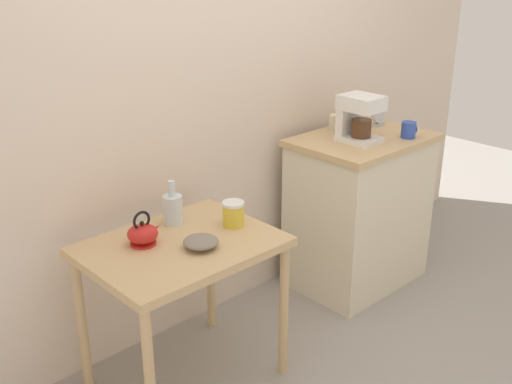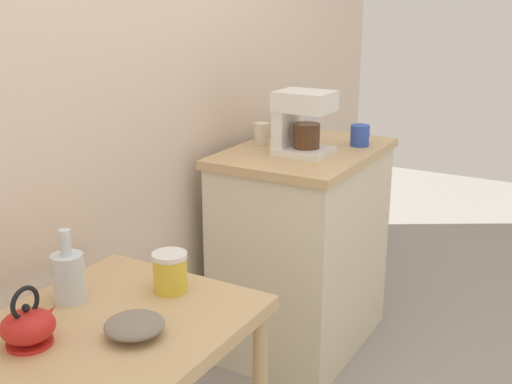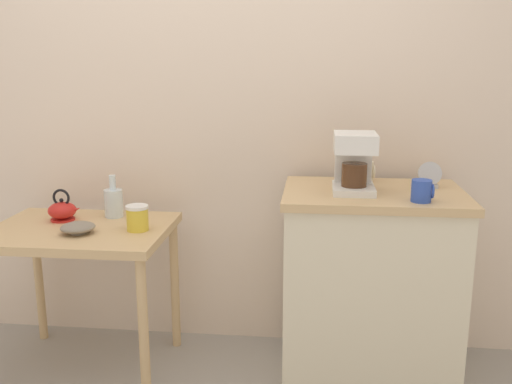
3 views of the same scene
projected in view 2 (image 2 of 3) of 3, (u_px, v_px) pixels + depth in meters
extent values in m
cube|color=beige|center=(122.00, 38.00, 2.21)|extent=(4.40, 0.10, 2.80)
cube|color=tan|center=(97.00, 339.00, 1.64)|extent=(0.82, 0.62, 0.04)
cylinder|color=tan|center=(122.00, 364.00, 2.18)|extent=(0.04, 0.04, 0.68)
cube|color=beige|center=(302.00, 252.00, 2.86)|extent=(0.77, 0.54, 0.88)
cube|color=tan|center=(304.00, 153.00, 2.72)|extent=(0.80, 0.57, 0.04)
cylinder|color=gray|center=(135.00, 334.00, 1.61)|extent=(0.07, 0.07, 0.01)
ellipsoid|color=gray|center=(135.00, 325.00, 1.61)|extent=(0.15, 0.15, 0.04)
cylinder|color=red|center=(30.00, 342.00, 1.57)|extent=(0.11, 0.11, 0.01)
ellipsoid|color=red|center=(28.00, 326.00, 1.56)|extent=(0.13, 0.13, 0.08)
cone|color=red|center=(48.00, 314.00, 1.61)|extent=(0.07, 0.03, 0.05)
sphere|color=black|center=(26.00, 308.00, 1.54)|extent=(0.02, 0.02, 0.02)
torus|color=black|center=(25.00, 303.00, 1.54)|extent=(0.09, 0.01, 0.09)
cylinder|color=silver|center=(69.00, 277.00, 1.78)|extent=(0.09, 0.09, 0.14)
cylinder|color=silver|center=(65.00, 242.00, 1.75)|extent=(0.03, 0.03, 0.07)
cylinder|color=gold|center=(170.00, 274.00, 1.84)|extent=(0.10, 0.10, 0.10)
cylinder|color=white|center=(169.00, 256.00, 1.83)|extent=(0.10, 0.10, 0.01)
cube|color=white|center=(304.00, 151.00, 2.62)|extent=(0.18, 0.22, 0.03)
cube|color=white|center=(286.00, 121.00, 2.62)|extent=(0.16, 0.05, 0.26)
cube|color=white|center=(305.00, 101.00, 2.56)|extent=(0.18, 0.22, 0.08)
cylinder|color=#4C2D19|center=(306.00, 136.00, 2.59)|extent=(0.11, 0.11, 0.10)
cylinder|color=beige|center=(262.00, 134.00, 2.78)|extent=(0.07, 0.07, 0.10)
torus|color=beige|center=(266.00, 132.00, 2.81)|extent=(0.01, 0.06, 0.06)
cylinder|color=#2D4CAD|center=(360.00, 135.00, 2.76)|extent=(0.08, 0.08, 0.09)
torus|color=#2D4CAD|center=(363.00, 134.00, 2.80)|extent=(0.01, 0.06, 0.06)
cube|color=#B2B5BA|center=(311.00, 134.00, 2.97)|extent=(0.07, 0.05, 0.02)
cylinder|color=#B2B5BA|center=(311.00, 122.00, 2.95)|extent=(0.11, 0.05, 0.10)
cylinder|color=black|center=(311.00, 122.00, 2.95)|extent=(0.09, 0.04, 0.09)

